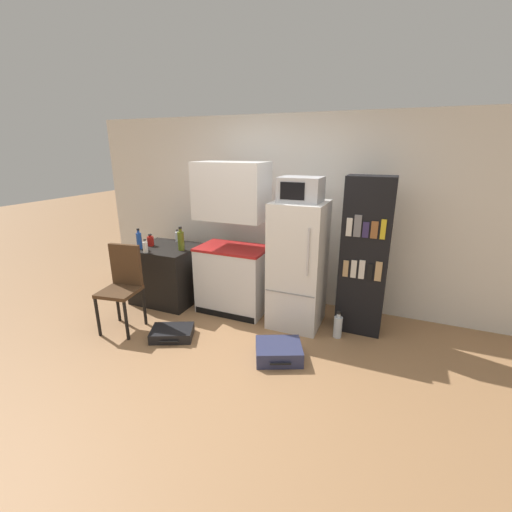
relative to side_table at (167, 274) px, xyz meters
name	(u,v)px	position (x,y,z in m)	size (l,w,h in m)	color
ground_plane	(222,378)	(1.51, -1.24, -0.39)	(24.00, 24.00, 0.00)	#A3754C
wall_back	(305,213)	(1.71, 0.76, 0.84)	(6.40, 0.10, 2.46)	white
side_table	(167,274)	(0.00, 0.00, 0.00)	(0.83, 0.72, 0.77)	black
kitchen_hutch	(233,245)	(0.98, 0.08, 0.49)	(0.88, 0.56, 1.89)	white
refrigerator	(298,265)	(1.84, 0.06, 0.35)	(0.59, 0.63, 1.48)	white
microwave	(301,189)	(1.84, 0.06, 1.23)	(0.46, 0.38, 0.27)	#B7B7BC
bookshelf	(364,257)	(2.56, 0.20, 0.50)	(0.51, 0.33, 1.77)	black
bottle_ketchup_red	(150,241)	(-0.21, -0.04, 0.46)	(0.09, 0.09, 0.16)	#AD1914
bottle_milk_white	(145,247)	(-0.06, -0.32, 0.46)	(0.06, 0.06, 0.18)	white
bottle_blue_soda	(139,240)	(-0.24, -0.21, 0.50)	(0.07, 0.07, 0.27)	#1E47A3
bottle_clear_short	(178,236)	(0.00, 0.30, 0.46)	(0.07, 0.07, 0.17)	silver
bottle_olive_oil	(181,240)	(0.30, -0.05, 0.52)	(0.08, 0.08, 0.31)	#566619
chair	(123,280)	(0.01, -0.82, 0.20)	(0.46, 0.46, 0.99)	black
suitcase_large_flat	(172,333)	(0.66, -0.83, -0.33)	(0.55, 0.48, 0.11)	black
suitcase_small_flat	(279,351)	(1.90, -0.74, -0.31)	(0.57, 0.54, 0.16)	navy
water_bottle_front	(338,326)	(2.37, -0.09, -0.25)	(0.09, 0.09, 0.32)	silver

